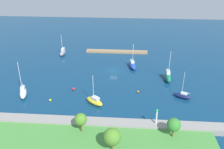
{
  "coord_description": "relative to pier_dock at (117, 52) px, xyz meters",
  "views": [
    {
      "loc": [
        -5.18,
        73.68,
        34.26
      ],
      "look_at": [
        0.0,
        5.85,
        1.5
      ],
      "focal_mm": 38.86,
      "sensor_mm": 36.0,
      "label": 1
    }
  ],
  "objects": [
    {
      "name": "mooring_buoy_yellow",
      "position": [
        15.45,
        38.06,
        -0.08
      ],
      "size": [
        0.62,
        0.62,
        0.62
      ],
      "primitive_type": "sphere",
      "color": "yellow",
      "rests_on": "water"
    },
    {
      "name": "sailboat_blue_far_south",
      "position": [
        -6.23,
        14.65,
        0.65
      ],
      "size": [
        3.18,
        6.54,
        8.77
      ],
      "rotation": [
        0.0,
        0.0,
        1.77
      ],
      "color": "#2347B2",
      "rests_on": "water"
    },
    {
      "name": "shoreline_park",
      "position": [
        0.11,
        53.64,
        0.12
      ],
      "size": [
        46.72,
        11.38,
        1.03
      ],
      "primitive_type": "cube",
      "color": "#478C3D",
      "rests_on": "ground"
    },
    {
      "name": "sailboat_navy_along_channel",
      "position": [
        -19.75,
        33.84,
        0.38
      ],
      "size": [
        4.95,
        3.46,
        7.89
      ],
      "rotation": [
        0.0,
        0.0,
        5.84
      ],
      "color": "#141E4C",
      "rests_on": "water"
    },
    {
      "name": "sailboat_gray_near_pier",
      "position": [
        20.75,
        4.64,
        0.75
      ],
      "size": [
        1.87,
        5.33,
        8.33
      ],
      "rotation": [
        0.0,
        0.0,
        1.5
      ],
      "color": "gray",
      "rests_on": "water"
    },
    {
      "name": "sailboat_white_by_breakwater",
      "position": [
        23.6,
        35.95,
        0.68
      ],
      "size": [
        3.67,
        6.14,
        10.31
      ],
      "rotation": [
        0.0,
        0.0,
        1.92
      ],
      "color": "white",
      "rests_on": "water"
    },
    {
      "name": "breakwater",
      "position": [
        0.11,
        47.58,
        0.32
      ],
      "size": [
        63.74,
        2.98,
        1.43
      ],
      "primitive_type": "cube",
      "color": "gray",
      "rests_on": "ground"
    },
    {
      "name": "water",
      "position": [
        0.11,
        17.8,
        -0.39
      ],
      "size": [
        160.0,
        160.0,
        0.0
      ],
      "primitive_type": "plane",
      "color": "navy",
      "rests_on": "ground"
    },
    {
      "name": "pier_dock",
      "position": [
        0.0,
        0.0,
        0.0
      ],
      "size": [
        24.44,
        2.43,
        0.78
      ],
      "primitive_type": "cube",
      "color": "#997A56",
      "rests_on": "ground"
    },
    {
      "name": "sailboat_green_far_north",
      "position": [
        -17.16,
        23.45,
        0.87
      ],
      "size": [
        1.84,
        5.81,
        9.67
      ],
      "rotation": [
        0.0,
        0.0,
        1.56
      ],
      "color": "#19724C",
      "rests_on": "water"
    },
    {
      "name": "harbor_beacon",
      "position": [
        -11.4,
        47.58,
        3.19
      ],
      "size": [
        0.56,
        0.56,
        3.73
      ],
      "color": "silver",
      "rests_on": "breakwater"
    },
    {
      "name": "park_tree_mideast",
      "position": [
        -2.35,
        56.04,
        3.83
      ],
      "size": [
        3.41,
        3.41,
        4.91
      ],
      "color": "brown",
      "rests_on": "shoreline_park"
    },
    {
      "name": "park_tree_midwest",
      "position": [
        -14.48,
        51.07,
        3.51
      ],
      "size": [
        2.83,
        2.83,
        4.32
      ],
      "color": "brown",
      "rests_on": "shoreline_park"
    },
    {
      "name": "park_tree_east",
      "position": [
        4.59,
        50.84,
        3.61
      ],
      "size": [
        2.67,
        2.67,
        4.34
      ],
      "color": "brown",
      "rests_on": "shoreline_park"
    },
    {
      "name": "mooring_buoy_orange",
      "position": [
        -7.87,
        31.69,
        -0.09
      ],
      "size": [
        0.6,
        0.6,
        0.6
      ],
      "primitive_type": "sphere",
      "color": "orange",
      "rests_on": "water"
    },
    {
      "name": "sailboat_yellow_west_end",
      "position": [
        3.51,
        38.57,
        0.53
      ],
      "size": [
        5.47,
        4.8,
        8.18
      ],
      "rotation": [
        0.0,
        0.0,
        5.63
      ],
      "color": "yellow",
      "rests_on": "water"
    },
    {
      "name": "mooring_buoy_red",
      "position": [
        10.59,
        31.69,
        -0.01
      ],
      "size": [
        0.76,
        0.76,
        0.76
      ],
      "primitive_type": "sphere",
      "color": "red",
      "rests_on": "water"
    }
  ]
}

